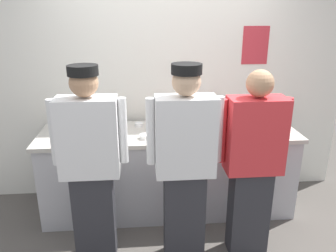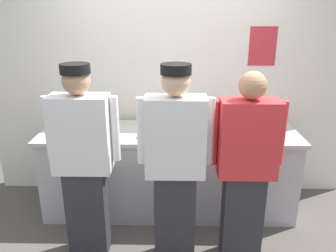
# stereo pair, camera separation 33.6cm
# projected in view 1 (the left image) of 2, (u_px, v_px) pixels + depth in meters

# --- Properties ---
(ground_plane) EXTENTS (9.00, 9.00, 0.00)m
(ground_plane) POSITION_uv_depth(u_px,v_px,m) (172.00, 228.00, 3.34)
(ground_plane) COLOR #514C47
(wall_back) EXTENTS (4.09, 0.11, 2.61)m
(wall_back) POSITION_uv_depth(u_px,v_px,m) (165.00, 82.00, 3.73)
(wall_back) COLOR silver
(wall_back) RESTS_ON ground
(prep_counter) EXTENTS (2.61, 0.72, 0.90)m
(prep_counter) POSITION_uv_depth(u_px,v_px,m) (169.00, 171.00, 3.55)
(prep_counter) COLOR #B2B2B7
(prep_counter) RESTS_ON ground
(chef_near_left) EXTENTS (0.61, 0.24, 1.69)m
(chef_near_left) POSITION_uv_depth(u_px,v_px,m) (90.00, 163.00, 2.69)
(chef_near_left) COLOR #2D2D33
(chef_near_left) RESTS_ON ground
(chef_center) EXTENTS (0.61, 0.24, 1.70)m
(chef_center) POSITION_uv_depth(u_px,v_px,m) (185.00, 162.00, 2.69)
(chef_center) COLOR #2D2D33
(chef_center) RESTS_ON ground
(chef_far_right) EXTENTS (0.60, 0.24, 1.64)m
(chef_far_right) POSITION_uv_depth(u_px,v_px,m) (253.00, 162.00, 2.78)
(chef_far_right) COLOR #2D2D33
(chef_far_right) RESTS_ON ground
(plate_stack_front) EXTENTS (0.23, 0.23, 0.08)m
(plate_stack_front) POSITION_uv_depth(u_px,v_px,m) (252.00, 122.00, 3.55)
(plate_stack_front) COLOR white
(plate_stack_front) RESTS_ON prep_counter
(plate_stack_rear) EXTENTS (0.21, 0.21, 0.07)m
(plate_stack_rear) POSITION_uv_depth(u_px,v_px,m) (165.00, 127.00, 3.42)
(plate_stack_rear) COLOR white
(plate_stack_rear) RESTS_ON prep_counter
(mixing_bowl_steel) EXTENTS (0.38, 0.38, 0.11)m
(mixing_bowl_steel) POSITION_uv_depth(u_px,v_px,m) (82.00, 131.00, 3.25)
(mixing_bowl_steel) COLOR #B7BABF
(mixing_bowl_steel) RESTS_ON prep_counter
(sheet_tray) EXTENTS (0.57, 0.40, 0.02)m
(sheet_tray) POSITION_uv_depth(u_px,v_px,m) (214.00, 129.00, 3.44)
(sheet_tray) COLOR #B7BABF
(sheet_tray) RESTS_ON prep_counter
(squeeze_bottle_primary) EXTENTS (0.06, 0.06, 0.18)m
(squeeze_bottle_primary) POSITION_uv_depth(u_px,v_px,m) (251.00, 127.00, 3.28)
(squeeze_bottle_primary) COLOR #E5E066
(squeeze_bottle_primary) RESTS_ON prep_counter
(squeeze_bottle_secondary) EXTENTS (0.05, 0.05, 0.19)m
(squeeze_bottle_secondary) POSITION_uv_depth(u_px,v_px,m) (269.00, 126.00, 3.28)
(squeeze_bottle_secondary) COLOR red
(squeeze_bottle_secondary) RESTS_ON prep_counter
(ramekin_green_sauce) EXTENTS (0.08, 0.08, 0.04)m
(ramekin_green_sauce) POSITION_uv_depth(u_px,v_px,m) (139.00, 124.00, 3.54)
(ramekin_green_sauce) COLOR white
(ramekin_green_sauce) RESTS_ON prep_counter
(ramekin_red_sauce) EXTENTS (0.09, 0.09, 0.05)m
(ramekin_red_sauce) POSITION_uv_depth(u_px,v_px,m) (105.00, 125.00, 3.51)
(ramekin_red_sauce) COLOR white
(ramekin_red_sauce) RESTS_ON prep_counter
(ramekin_orange_sauce) EXTENTS (0.11, 0.11, 0.04)m
(ramekin_orange_sauce) POSITION_uv_depth(u_px,v_px,m) (145.00, 136.00, 3.21)
(ramekin_orange_sauce) COLOR white
(ramekin_orange_sauce) RESTS_ON prep_counter
(deli_cup) EXTENTS (0.09, 0.09, 0.08)m
(deli_cup) POSITION_uv_depth(u_px,v_px,m) (115.00, 132.00, 3.26)
(deli_cup) COLOR white
(deli_cup) RESTS_ON prep_counter
(chefs_knife) EXTENTS (0.28, 0.03, 0.02)m
(chefs_knife) POSITION_uv_depth(u_px,v_px,m) (185.00, 128.00, 3.47)
(chefs_knife) COLOR #B7BABF
(chefs_knife) RESTS_ON prep_counter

